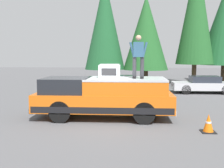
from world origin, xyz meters
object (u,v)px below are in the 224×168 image
Objects in this scene: parked_car_maroon at (122,84)px; traffic_cone at (208,124)px; parked_car_silver at (203,85)px; pickup_truck at (104,97)px; person_on_truck_bed at (138,55)px; compressor_unit at (110,71)px.

traffic_cone is (-9.71, -3.21, -0.29)m from parked_car_maroon.
parked_car_silver reaches higher than traffic_cone.
person_on_truck_bed is at bearing -97.57° from pickup_truck.
person_on_truck_bed is at bearing 54.73° from traffic_cone.
traffic_cone is (-1.81, -3.68, -0.58)m from pickup_truck.
compressor_unit reaches higher than parked_car_maroon.
parked_car_silver is (7.93, -4.65, -1.97)m from person_on_truck_bed.
traffic_cone is at bearing 166.22° from parked_car_silver.
parked_car_silver is at bearing -37.85° from pickup_truck.
traffic_cone is at bearing -125.27° from person_on_truck_bed.
compressor_unit is 0.20× the size of parked_car_silver.
person_on_truck_bed reaches higher than compressor_unit.
pickup_truck is 1.08m from compressor_unit.
person_on_truck_bed is at bearing 149.62° from parked_car_silver.
person_on_truck_bed reaches higher than pickup_truck.
parked_car_maroon is 10.23m from traffic_cone.
compressor_unit is 0.50× the size of person_on_truck_bed.
pickup_truck is at bearing 176.67° from parked_car_maroon.
pickup_truck reaches higher than parked_car_silver.
person_on_truck_bed is at bearing -173.56° from parked_car_maroon.
pickup_truck reaches higher than parked_car_maroon.
pickup_truck is 3.28× the size of person_on_truck_bed.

